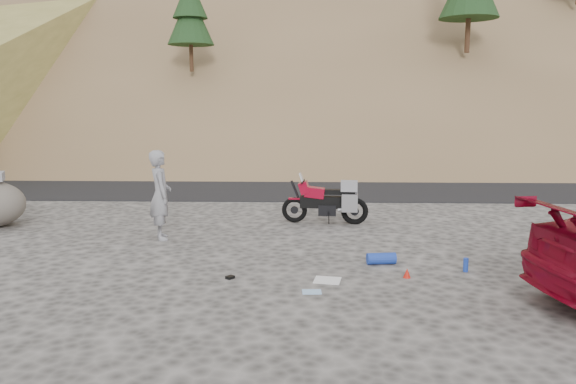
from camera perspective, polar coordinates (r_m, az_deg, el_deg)
name	(u,v)px	position (r m, az deg, el deg)	size (l,w,h in m)	color
ground	(256,252)	(10.98, -3.25, -6.09)	(140.00, 140.00, 0.00)	#3D3B38
road	(279,185)	(19.79, -0.94, 0.73)	(120.00, 7.00, 0.05)	black
hillside	(296,9)	(52.09, 0.78, 18.13)	(120.00, 73.00, 46.72)	brown
motorcycle	(329,202)	(13.45, 4.17, -0.98)	(2.08, 0.69, 1.24)	black
man	(162,239)	(12.31, -12.68, -4.64)	(0.69, 0.45, 1.89)	gray
gear_white_cloth	(327,280)	(9.28, 4.02, -8.93)	(0.42, 0.38, 0.01)	white
gear_blue_mat	(381,258)	(10.28, 9.46, -6.68)	(0.21, 0.21, 0.51)	#1B3AA7
gear_bottle	(466,265)	(10.16, 17.61, -7.07)	(0.09, 0.09, 0.24)	#1B3AA7
gear_funnel	(407,273)	(9.59, 12.00, -8.05)	(0.12, 0.12, 0.16)	red
gear_glove_b	(230,277)	(9.40, -5.90, -8.61)	(0.13, 0.10, 0.04)	black
gear_blue_cloth	(312,292)	(8.73, 2.43, -10.10)	(0.29, 0.22, 0.01)	#9AC3EE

